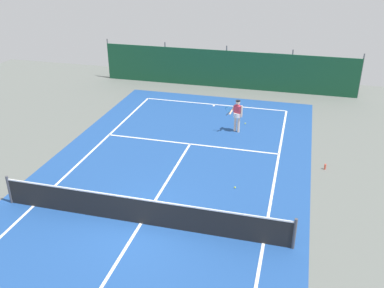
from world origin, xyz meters
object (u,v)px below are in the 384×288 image
object	(u,v)px
parked_car	(277,69)
water_bottle	(325,167)
tennis_net	(140,211)
tennis_ball_midcourt	(235,187)
tennis_player	(237,114)
tennis_ball_near_player	(245,123)

from	to	relation	value
parked_car	water_bottle	world-z (taller)	parked_car
parked_car	tennis_net	bearing A→B (deg)	-99.46
water_bottle	tennis_net	bearing A→B (deg)	-137.81
tennis_ball_midcourt	parked_car	bearing A→B (deg)	88.42
tennis_net	tennis_player	xyz separation A→B (m)	(1.86, 8.40, 0.45)
tennis_player	tennis_net	bearing A→B (deg)	101.87
tennis_ball_midcourt	tennis_net	bearing A→B (deg)	-131.35
tennis_ball_near_player	water_bottle	xyz separation A→B (m)	(3.92, -3.98, 0.09)
tennis_net	water_bottle	world-z (taller)	tennis_net
tennis_ball_near_player	parked_car	size ratio (longest dim) A/B	0.02
tennis_net	tennis_ball_near_player	distance (m)	9.73
tennis_ball_near_player	tennis_player	bearing A→B (deg)	-105.01
tennis_net	tennis_player	world-z (taller)	tennis_player
tennis_player	parked_car	world-z (taller)	parked_car
tennis_net	parked_car	xyz separation A→B (m)	(3.08, 17.39, 0.33)
tennis_net	tennis_player	distance (m)	8.62
tennis_player	tennis_ball_near_player	world-z (taller)	tennis_player
tennis_net	water_bottle	size ratio (longest dim) A/B	42.17
water_bottle	tennis_player	bearing A→B (deg)	145.35
tennis_net	tennis_ball_near_player	world-z (taller)	tennis_net
tennis_player	water_bottle	distance (m)	5.18
tennis_ball_near_player	tennis_ball_midcourt	distance (m)	6.45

